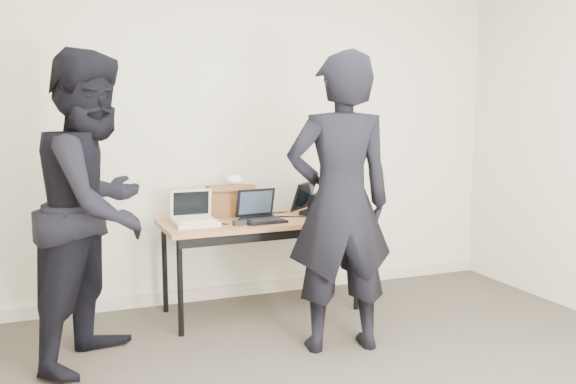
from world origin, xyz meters
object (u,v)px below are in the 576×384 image
equipment_box (327,202)px  person_typist (340,204)px  laptop_beige (195,218)px  person_observer (96,208)px  desk (262,227)px  laptop_center (260,214)px  laptop_right (315,206)px  leather_satchel (231,200)px

equipment_box → person_typist: person_typist is taller
laptop_beige → person_observer: person_observer is taller
desk → laptop_center: 0.13m
laptop_right → equipment_box: 0.14m
laptop_right → equipment_box: size_ratio=1.93×
laptop_right → person_observer: bearing=156.2°
leather_satchel → person_typist: (0.43, -1.07, 0.10)m
desk → person_typist: size_ratio=0.81×
laptop_center → laptop_right: laptop_right is taller
desk → leather_satchel: bearing=125.5°
laptop_beige → equipment_box: size_ratio=1.28×
laptop_beige → laptop_center: bearing=-5.3°
desk → laptop_beige: size_ratio=4.84×
leather_satchel → desk: bearing=-49.6°
laptop_center → laptop_beige: bearing=170.7°
laptop_center → person_typist: bearing=-76.4°
laptop_beige → laptop_right: laptop_right is taller
laptop_beige → laptop_right: (1.02, 0.16, 0.01)m
laptop_beige → leather_satchel: bearing=35.2°
equipment_box → leather_satchel: bearing=177.5°
laptop_center → leather_satchel: bearing=112.1°
laptop_right → person_typist: bearing=-147.6°
equipment_box → desk: bearing=-163.0°
laptop_beige → person_observer: (-0.68, -0.44, 0.17)m
laptop_center → person_observer: 1.25m
equipment_box → person_observer: size_ratio=0.13×
leather_satchel → equipment_box: 0.81m
person_typist → person_observer: size_ratio=1.00×
desk → leather_satchel: (-0.18, 0.23, 0.19)m
laptop_center → laptop_right: (0.53, 0.19, 0.00)m
equipment_box → laptop_right: bearing=-154.7°
desk → leather_satchel: leather_satchel is taller
laptop_beige → laptop_right: 1.03m
desk → laptop_right: size_ratio=3.22×
laptop_right → leather_satchel: 0.69m
laptop_center → desk: bearing=57.5°
leather_satchel → person_typist: size_ratio=0.19×
laptop_center → equipment_box: laptop_center is taller
desk → person_typist: person_typist is taller
person_observer → equipment_box: bearing=-38.5°
laptop_right → person_typist: (-0.25, -0.97, 0.17)m
laptop_right → leather_satchel: bearing=128.8°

